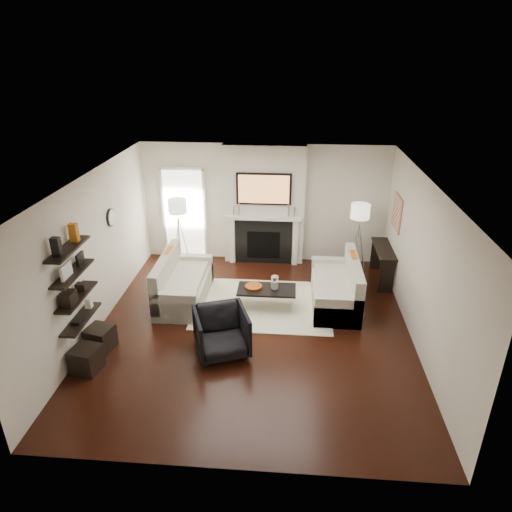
# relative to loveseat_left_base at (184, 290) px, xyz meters

# --- Properties ---
(room_envelope) EXTENTS (6.00, 6.00, 6.00)m
(room_envelope) POSITION_rel_loveseat_left_base_xyz_m (1.44, -0.92, 1.14)
(room_envelope) COLOR black
(room_envelope) RESTS_ON ground
(chimney_breast) EXTENTS (1.80, 0.25, 2.70)m
(chimney_breast) POSITION_rel_loveseat_left_base_xyz_m (1.44, 1.96, 1.14)
(chimney_breast) COLOR silver
(chimney_breast) RESTS_ON floor
(fireplace_surround) EXTENTS (1.30, 0.02, 1.04)m
(fireplace_surround) POSITION_rel_loveseat_left_base_xyz_m (1.44, 1.82, 0.31)
(fireplace_surround) COLOR black
(fireplace_surround) RESTS_ON floor
(firebox) EXTENTS (0.75, 0.02, 0.65)m
(firebox) POSITION_rel_loveseat_left_base_xyz_m (1.44, 1.82, 0.24)
(firebox) COLOR black
(firebox) RESTS_ON floor
(mantel_pilaster_l) EXTENTS (0.12, 0.08, 1.10)m
(mantel_pilaster_l) POSITION_rel_loveseat_left_base_xyz_m (0.72, 1.79, 0.34)
(mantel_pilaster_l) COLOR white
(mantel_pilaster_l) RESTS_ON floor
(mantel_pilaster_r) EXTENTS (0.12, 0.08, 1.10)m
(mantel_pilaster_r) POSITION_rel_loveseat_left_base_xyz_m (2.16, 1.79, 0.34)
(mantel_pilaster_r) COLOR white
(mantel_pilaster_r) RESTS_ON floor
(mantel_shelf) EXTENTS (1.70, 0.18, 0.07)m
(mantel_shelf) POSITION_rel_loveseat_left_base_xyz_m (1.44, 1.77, 0.91)
(mantel_shelf) COLOR white
(mantel_shelf) RESTS_ON chimney_breast
(tv_body) EXTENTS (1.20, 0.06, 0.70)m
(tv_body) POSITION_rel_loveseat_left_base_xyz_m (1.44, 1.80, 1.57)
(tv_body) COLOR black
(tv_body) RESTS_ON chimney_breast
(tv_screen) EXTENTS (1.10, 0.00, 0.62)m
(tv_screen) POSITION_rel_loveseat_left_base_xyz_m (1.44, 1.76, 1.57)
(tv_screen) COLOR #BF723F
(tv_screen) RESTS_ON tv_body
(candlestick_l_tall) EXTENTS (0.04, 0.04, 0.30)m
(candlestick_l_tall) POSITION_rel_loveseat_left_base_xyz_m (0.89, 1.78, 1.09)
(candlestick_l_tall) COLOR silver
(candlestick_l_tall) RESTS_ON mantel_shelf
(candlestick_l_short) EXTENTS (0.04, 0.04, 0.24)m
(candlestick_l_short) POSITION_rel_loveseat_left_base_xyz_m (0.76, 1.78, 1.06)
(candlestick_l_short) COLOR silver
(candlestick_l_short) RESTS_ON mantel_shelf
(candlestick_r_tall) EXTENTS (0.04, 0.04, 0.30)m
(candlestick_r_tall) POSITION_rel_loveseat_left_base_xyz_m (1.99, 1.78, 1.09)
(candlestick_r_tall) COLOR silver
(candlestick_r_tall) RESTS_ON mantel_shelf
(candlestick_r_short) EXTENTS (0.04, 0.04, 0.24)m
(candlestick_r_short) POSITION_rel_loveseat_left_base_xyz_m (2.12, 1.78, 1.06)
(candlestick_r_short) COLOR silver
(candlestick_r_short) RESTS_ON mantel_shelf
(hallway_panel) EXTENTS (0.90, 0.02, 2.10)m
(hallway_panel) POSITION_rel_loveseat_left_base_xyz_m (-0.41, 2.06, 0.84)
(hallway_panel) COLOR white
(hallway_panel) RESTS_ON floor
(door_trim_l) EXTENTS (0.06, 0.06, 2.16)m
(door_trim_l) POSITION_rel_loveseat_left_base_xyz_m (-0.89, 2.04, 0.84)
(door_trim_l) COLOR white
(door_trim_l) RESTS_ON floor
(door_trim_r) EXTENTS (0.06, 0.06, 2.16)m
(door_trim_r) POSITION_rel_loveseat_left_base_xyz_m (0.07, 2.04, 0.84)
(door_trim_r) COLOR white
(door_trim_r) RESTS_ON floor
(door_trim_top) EXTENTS (1.02, 0.06, 0.06)m
(door_trim_top) POSITION_rel_loveseat_left_base_xyz_m (-0.41, 2.04, 1.92)
(door_trim_top) COLOR white
(door_trim_top) RESTS_ON wall_back
(rug) EXTENTS (2.60, 2.00, 0.01)m
(rug) POSITION_rel_loveseat_left_base_xyz_m (1.55, -0.08, -0.20)
(rug) COLOR beige
(rug) RESTS_ON floor
(loveseat_left_base) EXTENTS (0.85, 1.80, 0.42)m
(loveseat_left_base) POSITION_rel_loveseat_left_base_xyz_m (0.00, 0.00, 0.00)
(loveseat_left_base) COLOR beige
(loveseat_left_base) RESTS_ON floor
(loveseat_left_back) EXTENTS (0.18, 1.80, 0.80)m
(loveseat_left_back) POSITION_rel_loveseat_left_base_xyz_m (-0.33, 0.00, 0.32)
(loveseat_left_back) COLOR beige
(loveseat_left_back) RESTS_ON floor
(loveseat_left_arm_n) EXTENTS (0.85, 0.18, 0.60)m
(loveseat_left_arm_n) POSITION_rel_loveseat_left_base_xyz_m (0.00, -0.81, 0.09)
(loveseat_left_arm_n) COLOR beige
(loveseat_left_arm_n) RESTS_ON floor
(loveseat_left_arm_s) EXTENTS (0.85, 0.18, 0.60)m
(loveseat_left_arm_s) POSITION_rel_loveseat_left_base_xyz_m (0.00, 0.81, 0.09)
(loveseat_left_arm_s) COLOR beige
(loveseat_left_arm_s) RESTS_ON floor
(loveseat_left_cushion) EXTENTS (0.63, 1.44, 0.10)m
(loveseat_left_cushion) POSITION_rel_loveseat_left_base_xyz_m (0.05, 0.00, 0.26)
(loveseat_left_cushion) COLOR beige
(loveseat_left_cushion) RESTS_ON loveseat_left_base
(pillow_left_orange) EXTENTS (0.10, 0.42, 0.42)m
(pillow_left_orange) POSITION_rel_loveseat_left_base_xyz_m (-0.33, 0.30, 0.52)
(pillow_left_orange) COLOR #B96316
(pillow_left_orange) RESTS_ON loveseat_left_cushion
(pillow_left_charcoal) EXTENTS (0.10, 0.40, 0.40)m
(pillow_left_charcoal) POSITION_rel_loveseat_left_base_xyz_m (-0.33, -0.30, 0.51)
(pillow_left_charcoal) COLOR black
(pillow_left_charcoal) RESTS_ON loveseat_left_cushion
(loveseat_right_base) EXTENTS (0.85, 1.80, 0.42)m
(loveseat_right_base) POSITION_rel_loveseat_left_base_xyz_m (2.94, 0.08, 0.00)
(loveseat_right_base) COLOR beige
(loveseat_right_base) RESTS_ON floor
(loveseat_right_back) EXTENTS (0.18, 1.80, 0.80)m
(loveseat_right_back) POSITION_rel_loveseat_left_base_xyz_m (3.28, 0.08, 0.32)
(loveseat_right_back) COLOR beige
(loveseat_right_back) RESTS_ON floor
(loveseat_right_arm_n) EXTENTS (0.85, 0.18, 0.60)m
(loveseat_right_arm_n) POSITION_rel_loveseat_left_base_xyz_m (2.94, -0.73, 0.09)
(loveseat_right_arm_n) COLOR beige
(loveseat_right_arm_n) RESTS_ON floor
(loveseat_right_arm_s) EXTENTS (0.85, 0.18, 0.60)m
(loveseat_right_arm_s) POSITION_rel_loveseat_left_base_xyz_m (2.94, 0.89, 0.09)
(loveseat_right_arm_s) COLOR beige
(loveseat_right_arm_s) RESTS_ON floor
(loveseat_right_cushion) EXTENTS (0.63, 1.44, 0.10)m
(loveseat_right_cushion) POSITION_rel_loveseat_left_base_xyz_m (2.89, 0.08, 0.26)
(loveseat_right_cushion) COLOR beige
(loveseat_right_cushion) RESTS_ON loveseat_right_base
(pillow_right_orange) EXTENTS (0.10, 0.42, 0.42)m
(pillow_right_orange) POSITION_rel_loveseat_left_base_xyz_m (3.28, 0.38, 0.52)
(pillow_right_orange) COLOR #B96316
(pillow_right_orange) RESTS_ON loveseat_right_cushion
(pillow_right_charcoal) EXTENTS (0.10, 0.40, 0.40)m
(pillow_right_charcoal) POSITION_rel_loveseat_left_base_xyz_m (3.28, -0.22, 0.51)
(pillow_right_charcoal) COLOR black
(pillow_right_charcoal) RESTS_ON loveseat_right_cushion
(coffee_table) EXTENTS (1.10, 0.55, 0.04)m
(coffee_table) POSITION_rel_loveseat_left_base_xyz_m (1.64, -0.19, 0.19)
(coffee_table) COLOR black
(coffee_table) RESTS_ON floor
(coffee_leg_nw) EXTENTS (0.02, 0.02, 0.38)m
(coffee_leg_nw) POSITION_rel_loveseat_left_base_xyz_m (1.14, -0.41, -0.02)
(coffee_leg_nw) COLOR silver
(coffee_leg_nw) RESTS_ON floor
(coffee_leg_ne) EXTENTS (0.02, 0.02, 0.38)m
(coffee_leg_ne) POSITION_rel_loveseat_left_base_xyz_m (2.14, -0.41, -0.02)
(coffee_leg_ne) COLOR silver
(coffee_leg_ne) RESTS_ON floor
(coffee_leg_sw) EXTENTS (0.02, 0.02, 0.38)m
(coffee_leg_sw) POSITION_rel_loveseat_left_base_xyz_m (1.14, 0.03, -0.02)
(coffee_leg_sw) COLOR silver
(coffee_leg_sw) RESTS_ON floor
(coffee_leg_se) EXTENTS (0.02, 0.02, 0.38)m
(coffee_leg_se) POSITION_rel_loveseat_left_base_xyz_m (2.14, 0.03, -0.02)
(coffee_leg_se) COLOR silver
(coffee_leg_se) RESTS_ON floor
(hurricane_glass) EXTENTS (0.14, 0.14, 0.25)m
(hurricane_glass) POSITION_rel_loveseat_left_base_xyz_m (1.79, -0.19, 0.35)
(hurricane_glass) COLOR white
(hurricane_glass) RESTS_ON coffee_table
(hurricane_candle) EXTENTS (0.11, 0.11, 0.16)m
(hurricane_candle) POSITION_rel_loveseat_left_base_xyz_m (1.79, -0.19, 0.29)
(hurricane_candle) COLOR white
(hurricane_candle) RESTS_ON coffee_table
(copper_bowl) EXTENTS (0.32, 0.32, 0.05)m
(copper_bowl) POSITION_rel_loveseat_left_base_xyz_m (1.39, -0.19, 0.24)
(copper_bowl) COLOR #9E4B1A
(copper_bowl) RESTS_ON coffee_table
(armchair) EXTENTS (1.03, 1.00, 0.84)m
(armchair) POSITION_rel_loveseat_left_base_xyz_m (0.99, -1.64, 0.21)
(armchair) COLOR black
(armchair) RESTS_ON floor
(lamp_left_post) EXTENTS (0.02, 0.02, 1.20)m
(lamp_left_post) POSITION_rel_loveseat_left_base_xyz_m (-0.41, 1.47, 0.39)
(lamp_left_post) COLOR silver
(lamp_left_post) RESTS_ON floor
(lamp_left_shade) EXTENTS (0.40, 0.40, 0.30)m
(lamp_left_shade) POSITION_rel_loveseat_left_base_xyz_m (-0.41, 1.47, 1.24)
(lamp_left_shade) COLOR white
(lamp_left_shade) RESTS_ON lamp_left_post
(lamp_left_leg_a) EXTENTS (0.25, 0.02, 1.23)m
(lamp_left_leg_a) POSITION_rel_loveseat_left_base_xyz_m (-0.30, 1.47, 0.39)
(lamp_left_leg_a) COLOR silver
(lamp_left_leg_a) RESTS_ON floor
(lamp_left_leg_b) EXTENTS (0.14, 0.22, 1.23)m
(lamp_left_leg_b) POSITION_rel_loveseat_left_base_xyz_m (-0.46, 1.56, 0.39)
(lamp_left_leg_b) COLOR silver
(lamp_left_leg_b) RESTS_ON floor
(lamp_left_leg_c) EXTENTS (0.14, 0.22, 1.23)m
(lamp_left_leg_c) POSITION_rel_loveseat_left_base_xyz_m (-0.46, 1.37, 0.39)
(lamp_left_leg_c) COLOR silver
(lamp_left_leg_c) RESTS_ON floor
(lamp_right_post) EXTENTS (0.02, 0.02, 1.20)m
(lamp_right_post) POSITION_rel_loveseat_left_base_xyz_m (3.49, 1.44, 0.39)
(lamp_right_post) COLOR silver
(lamp_right_post) RESTS_ON floor
(lamp_right_shade) EXTENTS (0.40, 0.40, 0.30)m
(lamp_right_shade) POSITION_rel_loveseat_left_base_xyz_m (3.49, 1.44, 1.24)
(lamp_right_shade) COLOR white
(lamp_right_shade) RESTS_ON lamp_right_post
(lamp_right_leg_a) EXTENTS (0.25, 0.02, 1.23)m
(lamp_right_leg_a) POSITION_rel_loveseat_left_base_xyz_m (3.60, 1.44, 0.39)
(lamp_right_leg_a) COLOR silver
(lamp_right_leg_a) RESTS_ON floor
(lamp_right_leg_b) EXTENTS (0.14, 0.22, 1.23)m
(lamp_right_leg_b) POSITION_rel_loveseat_left_base_xyz_m (3.44, 1.54, 0.39)
(lamp_right_leg_b) COLOR silver
(lamp_right_leg_b) RESTS_ON floor
(lamp_right_leg_c) EXTENTS (0.14, 0.22, 1.23)m
(lamp_right_leg_c) POSITION_rel_loveseat_left_base_xyz_m (3.44, 1.35, 0.39)
(lamp_right_leg_c) COLOR silver
(lamp_right_leg_c) RESTS_ON floor
(console_top) EXTENTS (0.35, 1.20, 0.04)m
(console_top) POSITION_rel_loveseat_left_base_xyz_m (4.01, 1.17, 0.52)
(console_top) COLOR black
(console_top) RESTS_ON floor
(console_leg_n) EXTENTS (0.30, 0.04, 0.71)m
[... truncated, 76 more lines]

